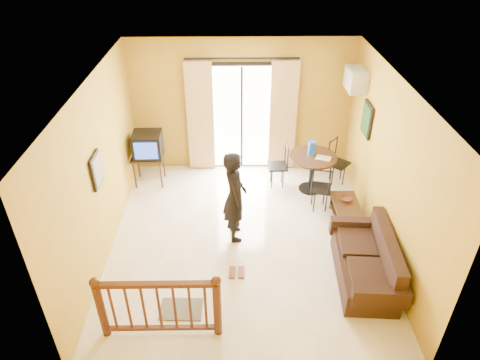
{
  "coord_description": "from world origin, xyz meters",
  "views": [
    {
      "loc": [
        -0.17,
        -5.65,
        4.88
      ],
      "look_at": [
        -0.07,
        0.2,
        1.09
      ],
      "focal_mm": 32.0,
      "sensor_mm": 36.0,
      "label": 1
    }
  ],
  "objects_px": {
    "sofa": "(368,264)",
    "standing_person": "(235,197)",
    "dining_table": "(312,163)",
    "television": "(148,145)",
    "coffee_table": "(346,209)"
  },
  "relations": [
    {
      "from": "television",
      "to": "standing_person",
      "type": "xyz_separation_m",
      "value": [
        1.71,
        -1.73,
        -0.06
      ]
    },
    {
      "from": "sofa",
      "to": "dining_table",
      "type": "bearing_deg",
      "value": 105.08
    },
    {
      "from": "dining_table",
      "to": "coffee_table",
      "type": "distance_m",
      "value": 1.18
    },
    {
      "from": "sofa",
      "to": "standing_person",
      "type": "height_order",
      "value": "standing_person"
    },
    {
      "from": "sofa",
      "to": "coffee_table",
      "type": "bearing_deg",
      "value": 94.09
    },
    {
      "from": "coffee_table",
      "to": "sofa",
      "type": "distance_m",
      "value": 1.45
    },
    {
      "from": "dining_table",
      "to": "standing_person",
      "type": "height_order",
      "value": "standing_person"
    },
    {
      "from": "standing_person",
      "to": "dining_table",
      "type": "bearing_deg",
      "value": -55.63
    },
    {
      "from": "television",
      "to": "coffee_table",
      "type": "relative_size",
      "value": 0.69
    },
    {
      "from": "coffee_table",
      "to": "standing_person",
      "type": "bearing_deg",
      "value": -168.72
    },
    {
      "from": "sofa",
      "to": "standing_person",
      "type": "bearing_deg",
      "value": 156.42
    },
    {
      "from": "coffee_table",
      "to": "television",
      "type": "bearing_deg",
      "value": 160.4
    },
    {
      "from": "dining_table",
      "to": "standing_person",
      "type": "bearing_deg",
      "value": -137.23
    },
    {
      "from": "dining_table",
      "to": "sofa",
      "type": "distance_m",
      "value": 2.53
    },
    {
      "from": "television",
      "to": "dining_table",
      "type": "distance_m",
      "value": 3.27
    }
  ]
}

